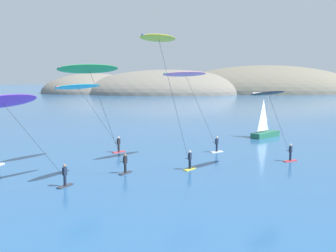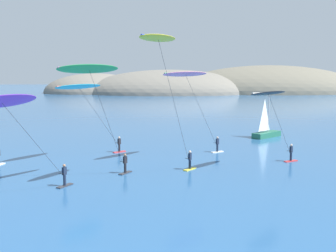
% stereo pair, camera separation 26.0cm
% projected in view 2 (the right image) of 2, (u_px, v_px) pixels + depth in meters
% --- Properties ---
extents(headland_island, '(138.45, 52.42, 23.42)m').
position_uv_depth(headland_island, '(209.00, 93.00, 179.27)').
color(headland_island, slate).
rests_on(headland_island, ground).
extents(sailboat_near, '(5.06, 4.70, 5.70)m').
position_uv_depth(sailboat_near, '(268.00, 132.00, 56.17)').
color(sailboat_near, '#23664C').
rests_on(sailboat_near, ground).
extents(kitesurfer_yellow, '(5.14, 7.75, 11.39)m').
position_uv_depth(kitesurfer_yellow, '(162.00, 52.00, 31.82)').
color(kitesurfer_yellow, yellow).
rests_on(kitesurfer_yellow, ground).
extents(kitesurfer_cyan, '(6.35, 7.74, 7.55)m').
position_uv_depth(kitesurfer_cyan, '(82.00, 91.00, 40.47)').
color(kitesurfer_cyan, red).
rests_on(kitesurfer_cyan, ground).
extents(kitesurfer_purple, '(5.10, 8.55, 7.29)m').
position_uv_depth(kitesurfer_purple, '(7.00, 107.00, 26.43)').
color(kitesurfer_purple, '#2D2D33').
rests_on(kitesurfer_purple, ground).
extents(kitesurfer_green, '(5.32, 6.39, 9.25)m').
position_uv_depth(kitesurfer_green, '(92.00, 77.00, 32.16)').
color(kitesurfer_green, '#2D2D33').
rests_on(kitesurfer_green, ground).
extents(kitesurfer_pink, '(7.09, 6.86, 8.72)m').
position_uv_depth(kitesurfer_pink, '(188.00, 80.00, 41.02)').
color(kitesurfer_pink, silver).
rests_on(kitesurfer_pink, ground).
extents(kitesurfer_black, '(6.29, 6.12, 7.03)m').
position_uv_depth(kitesurfer_black, '(271.00, 99.00, 36.99)').
color(kitesurfer_black, red).
rests_on(kitesurfer_black, ground).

